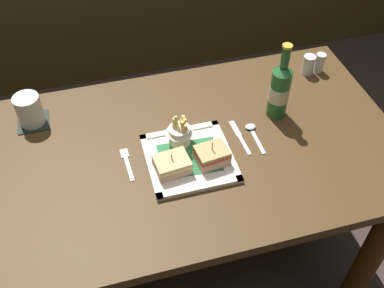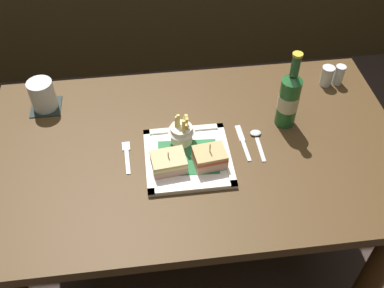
# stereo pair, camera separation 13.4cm
# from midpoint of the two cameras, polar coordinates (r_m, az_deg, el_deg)

# --- Properties ---
(ground_plane) EXTENTS (6.00, 6.00, 0.00)m
(ground_plane) POSITION_cam_midpoint_polar(r_m,az_deg,el_deg) (2.00, -1.75, -15.15)
(ground_plane) COLOR #3D2E29
(dining_table) EXTENTS (1.30, 0.77, 0.74)m
(dining_table) POSITION_cam_midpoint_polar(r_m,az_deg,el_deg) (1.50, -2.25, -4.29)
(dining_table) COLOR #4A3219
(dining_table) RESTS_ON ground_plane
(square_plate) EXTENTS (0.26, 0.26, 0.02)m
(square_plate) POSITION_cam_midpoint_polar(r_m,az_deg,el_deg) (1.35, -3.20, -1.99)
(square_plate) COLOR white
(square_plate) RESTS_ON dining_table
(sandwich_half_left) EXTENTS (0.11, 0.09, 0.07)m
(sandwich_half_left) POSITION_cam_midpoint_polar(r_m,az_deg,el_deg) (1.30, -5.50, -2.78)
(sandwich_half_left) COLOR tan
(sandwich_half_left) RESTS_ON square_plate
(sandwich_half_right) EXTENTS (0.10, 0.08, 0.08)m
(sandwich_half_right) POSITION_cam_midpoint_polar(r_m,az_deg,el_deg) (1.32, -0.37, -1.63)
(sandwich_half_right) COLOR tan
(sandwich_half_right) RESTS_ON square_plate
(fries_cup) EXTENTS (0.08, 0.08, 0.11)m
(fries_cup) POSITION_cam_midpoint_polar(r_m,az_deg,el_deg) (1.36, -4.41, 1.34)
(fries_cup) COLOR silver
(fries_cup) RESTS_ON square_plate
(beer_bottle) EXTENTS (0.07, 0.07, 0.27)m
(beer_bottle) POSITION_cam_midpoint_polar(r_m,az_deg,el_deg) (1.45, 8.46, 6.71)
(beer_bottle) COLOR #24662E
(beer_bottle) RESTS_ON dining_table
(drink_coaster) EXTENTS (0.10, 0.10, 0.00)m
(drink_coaster) POSITION_cam_midpoint_polar(r_m,az_deg,el_deg) (1.58, -21.82, 2.50)
(drink_coaster) COLOR #1E2924
(drink_coaster) RESTS_ON dining_table
(water_glass) EXTENTS (0.08, 0.08, 0.10)m
(water_glass) POSITION_cam_midpoint_polar(r_m,az_deg,el_deg) (1.55, -22.27, 3.71)
(water_glass) COLOR silver
(water_glass) RESTS_ON dining_table
(fork) EXTENTS (0.03, 0.13, 0.00)m
(fork) POSITION_cam_midpoint_polar(r_m,az_deg,el_deg) (1.37, -11.04, -2.44)
(fork) COLOR silver
(fork) RESTS_ON dining_table
(knife) EXTENTS (0.02, 0.16, 0.00)m
(knife) POSITION_cam_midpoint_polar(r_m,az_deg,el_deg) (1.42, 3.35, 0.90)
(knife) COLOR silver
(knife) RESTS_ON dining_table
(spoon) EXTENTS (0.03, 0.13, 0.01)m
(spoon) POSITION_cam_midpoint_polar(r_m,az_deg,el_deg) (1.44, 5.05, 1.53)
(spoon) COLOR silver
(spoon) RESTS_ON dining_table
(salt_shaker) EXTENTS (0.04, 0.04, 0.07)m
(salt_shaker) POSITION_cam_midpoint_polar(r_m,az_deg,el_deg) (1.69, 12.32, 9.58)
(salt_shaker) COLOR silver
(salt_shaker) RESTS_ON dining_table
(pepper_shaker) EXTENTS (0.04, 0.04, 0.07)m
(pepper_shaker) POSITION_cam_midpoint_polar(r_m,az_deg,el_deg) (1.70, 13.69, 9.77)
(pepper_shaker) COLOR silver
(pepper_shaker) RESTS_ON dining_table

